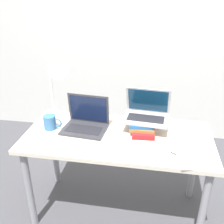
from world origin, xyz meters
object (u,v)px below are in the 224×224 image
Objects in this scene: wireless_keyboard at (136,147)px; mouse at (175,149)px; mug at (50,122)px; laptop_on_books at (147,112)px; book_stack at (143,125)px; notepad at (194,156)px; laptop_left at (86,122)px; desk_lamp at (57,73)px.

mouse is at bearing 1.88° from wireless_keyboard.
mouse is 0.91m from mug.
mouse is at bearing -52.58° from laptop_on_books.
wireless_keyboard is at bearing -100.50° from laptop_on_books.
book_stack reaches higher than notepad.
laptop_on_books is 0.30m from wireless_keyboard.
laptop_on_books is (0.02, 0.03, 0.09)m from book_stack.
laptop_on_books is at bearing 9.88° from mug.
mouse is at bearing -16.81° from laptop_left.
mouse is at bearing -46.51° from book_stack.
mug is (-0.89, 0.14, 0.04)m from mouse.
mug is at bearing 169.78° from notepad.
laptop_on_books is 0.65× the size of desk_lamp.
notepad is at bearing -18.78° from mouse.
book_stack is at bearing 83.45° from wireless_keyboard.
desk_lamp is at bearing 160.51° from mouse.
laptop_on_books reaches higher than wireless_keyboard.
laptop_left is 1.08× the size of notepad.
notepad is at bearing -17.10° from laptop_left.
desk_lamp is (-0.24, 0.12, 0.33)m from laptop_left.
notepad is (0.31, -0.30, -0.13)m from laptop_on_books.
wireless_keyboard is 0.79m from desk_lamp.
mug is at bearing -170.12° from laptop_on_books.
mug is (-0.69, -0.12, -0.08)m from laptop_on_books.
book_stack is 0.33m from mouse.
wireless_keyboard is 0.66m from mug.
book_stack is 0.68m from mug.
laptop_left is 0.67m from mouse.
desk_lamp reaches higher than laptop_on_books.
mug is at bearing -172.09° from book_stack.
laptop_on_books reaches higher than mug.
laptop_left is 0.45m from laptop_on_books.
laptop_left is at bearing 152.49° from wireless_keyboard.
mug reaches higher than mouse.
laptop_on_books reaches higher than mouse.
laptop_left is at bearing 10.99° from mug.
mouse is 0.75× the size of mug.
laptop_left is at bearing -174.02° from book_stack.
notepad is 1.02m from mug.
laptop_on_books is at bearing 9.22° from laptop_left.
wireless_keyboard is 1.06× the size of notepad.
mouse is (0.20, -0.26, -0.12)m from laptop_on_books.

